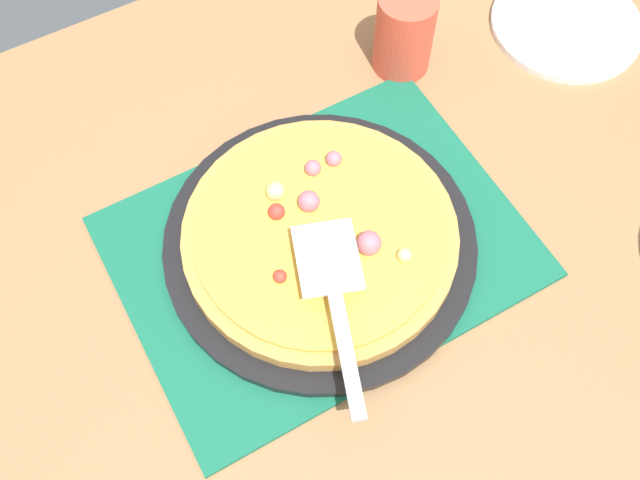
% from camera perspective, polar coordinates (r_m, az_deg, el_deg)
% --- Properties ---
extents(ground_plane, '(8.00, 8.00, 0.00)m').
position_cam_1_polar(ground_plane, '(1.60, 0.00, -13.13)').
color(ground_plane, '#3D4247').
extents(dining_table, '(1.40, 1.00, 0.75)m').
position_cam_1_polar(dining_table, '(1.00, 0.00, -3.51)').
color(dining_table, olive).
rests_on(dining_table, ground_plane).
extents(placemat, '(0.48, 0.36, 0.01)m').
position_cam_1_polar(placemat, '(0.90, 0.00, -0.51)').
color(placemat, '#145B42').
rests_on(placemat, dining_table).
extents(pizza_pan, '(0.38, 0.38, 0.01)m').
position_cam_1_polar(pizza_pan, '(0.89, 0.00, -0.21)').
color(pizza_pan, black).
rests_on(pizza_pan, placemat).
extents(pizza, '(0.33, 0.33, 0.05)m').
position_cam_1_polar(pizza, '(0.87, 0.01, 0.45)').
color(pizza, '#B78442').
rests_on(pizza, pizza_pan).
extents(plate_side, '(0.22, 0.22, 0.01)m').
position_cam_1_polar(plate_side, '(1.17, 18.65, 15.63)').
color(plate_side, white).
rests_on(plate_side, dining_table).
extents(cup_near, '(0.08, 0.08, 0.12)m').
position_cam_1_polar(cup_near, '(1.03, 6.58, 15.74)').
color(cup_near, '#E04C38').
rests_on(cup_near, dining_table).
extents(pizza_server, '(0.12, 0.23, 0.01)m').
position_cam_1_polar(pizza_server, '(0.79, 1.19, -4.42)').
color(pizza_server, silver).
rests_on(pizza_server, pizza).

